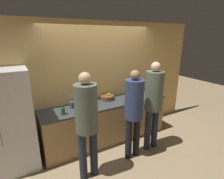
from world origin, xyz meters
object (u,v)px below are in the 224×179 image
(person_left, at_px, (87,118))
(refrigerator, at_px, (14,122))
(bottle_green, at_px, (63,111))
(bottle_red, at_px, (141,89))
(bottle_clear, at_px, (82,105))
(person_right, at_px, (153,99))
(utensil_crock, at_px, (72,105))
(cup_blue, at_px, (77,103))
(potted_plant, at_px, (133,91))
(fruit_bowl, at_px, (107,97))
(person_center, at_px, (134,108))

(person_left, bearing_deg, refrigerator, 140.32)
(bottle_green, relative_size, bottle_red, 0.92)
(refrigerator, xyz_separation_m, bottle_clear, (1.23, -0.00, 0.06))
(person_right, relative_size, bottle_green, 10.12)
(utensil_crock, relative_size, cup_blue, 2.54)
(refrigerator, bearing_deg, potted_plant, 1.62)
(utensil_crock, relative_size, bottle_red, 1.32)
(fruit_bowl, bearing_deg, person_center, -86.57)
(fruit_bowl, height_order, bottle_green, bottle_green)
(fruit_bowl, relative_size, bottle_red, 1.57)
(cup_blue, bearing_deg, bottle_red, 0.98)
(bottle_clear, relative_size, cup_blue, 1.43)
(utensil_crock, xyz_separation_m, potted_plant, (1.49, -0.00, 0.05))
(bottle_red, bearing_deg, fruit_bowl, -177.95)
(person_left, xyz_separation_m, person_right, (1.44, 0.09, 0.02))
(bottle_red, height_order, cup_blue, bottle_red)
(person_center, xyz_separation_m, bottle_clear, (-0.71, 0.77, -0.06))
(person_center, distance_m, person_right, 0.51)
(potted_plant, bearing_deg, cup_blue, 176.48)
(refrigerator, relative_size, utensil_crock, 6.95)
(fruit_bowl, height_order, potted_plant, potted_plant)
(person_right, relative_size, cup_blue, 17.97)
(fruit_bowl, xyz_separation_m, utensil_crock, (-0.83, -0.07, 0.02))
(person_center, xyz_separation_m, potted_plant, (0.61, 0.85, 0.00))
(bottle_green, height_order, bottle_clear, bottle_green)
(fruit_bowl, height_order, bottle_red, bottle_red)
(fruit_bowl, bearing_deg, refrigerator, -175.47)
(person_left, xyz_separation_m, bottle_clear, (0.23, 0.83, -0.12))
(bottle_green, bearing_deg, person_center, -29.09)
(fruit_bowl, relative_size, cup_blue, 3.01)
(utensil_crock, bearing_deg, person_center, -43.85)
(refrigerator, distance_m, bottle_green, 0.82)
(bottle_red, height_order, bottle_clear, bottle_red)
(person_left, bearing_deg, bottle_green, 105.84)
(cup_blue, bearing_deg, person_left, -100.53)
(refrigerator, xyz_separation_m, person_right, (2.44, -0.74, 0.20))
(utensil_crock, height_order, bottle_green, utensil_crock)
(person_left, relative_size, utensil_crock, 6.95)
(bottle_clear, bearing_deg, person_center, -47.56)
(refrigerator, height_order, potted_plant, refrigerator)
(cup_blue, xyz_separation_m, potted_plant, (1.36, -0.08, 0.07))
(fruit_bowl, distance_m, bottle_green, 1.12)
(person_right, xyz_separation_m, bottle_green, (-1.63, 0.60, -0.12))
(bottle_green, xyz_separation_m, bottle_clear, (0.42, 0.14, -0.01))
(person_left, xyz_separation_m, cup_blue, (0.18, 0.98, -0.12))
(utensil_crock, bearing_deg, bottle_red, 3.46)
(bottle_green, xyz_separation_m, bottle_red, (2.07, 0.33, 0.01))
(utensil_crock, height_order, bottle_clear, utensil_crock)
(bottle_clear, relative_size, potted_plant, 0.66)
(bottle_red, bearing_deg, bottle_clear, -173.59)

